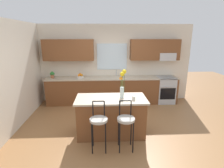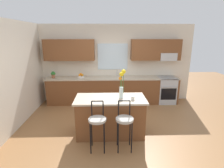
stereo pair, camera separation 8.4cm
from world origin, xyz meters
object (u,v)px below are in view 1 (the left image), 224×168
at_px(bar_stool_near, 99,122).
at_px(mug_ceramic, 134,98).
at_px(bar_stool_middle, 126,121).
at_px(potted_plant_small, 52,74).
at_px(kitchen_island, 111,116).
at_px(fruit_bowl_oranges, 80,76).
at_px(flower_vase, 122,82).
at_px(oven_range, 165,90).

bearing_deg(bar_stool_near, mug_ceramic, 30.95).
height_order(bar_stool_middle, mug_ceramic, bar_stool_middle).
xyz_separation_m(mug_ceramic, potted_plant_small, (-2.41, 2.22, 0.08)).
height_order(kitchen_island, potted_plant_small, potted_plant_small).
relative_size(kitchen_island, fruit_bowl_oranges, 6.79).
relative_size(flower_vase, potted_plant_small, 2.94).
bearing_deg(bar_stool_near, potted_plant_small, 121.24).
relative_size(oven_range, potted_plant_small, 4.05).
height_order(mug_ceramic, potted_plant_small, potted_plant_small).
bearing_deg(bar_stool_near, flower_vase, 48.76).
xyz_separation_m(bar_stool_middle, fruit_bowl_oranges, (-1.24, 2.69, 0.34)).
relative_size(kitchen_island, bar_stool_middle, 1.56).
relative_size(bar_stool_near, mug_ceramic, 11.58).
height_order(oven_range, bar_stool_near, bar_stool_near).
height_order(bar_stool_middle, fruit_bowl_oranges, fruit_bowl_oranges).
relative_size(flower_vase, fruit_bowl_oranges, 2.78).
height_order(flower_vase, potted_plant_small, flower_vase).
bearing_deg(bar_stool_middle, oven_range, 56.89).
height_order(oven_range, bar_stool_middle, bar_stool_middle).
bearing_deg(kitchen_island, bar_stool_near, -114.46).
xyz_separation_m(bar_stool_near, flower_vase, (0.53, 0.61, 0.67)).
bearing_deg(oven_range, potted_plant_small, 179.64).
height_order(kitchen_island, mug_ceramic, mug_ceramic).
relative_size(oven_range, mug_ceramic, 10.22).
bearing_deg(fruit_bowl_oranges, potted_plant_small, -179.74).
xyz_separation_m(kitchen_island, bar_stool_near, (-0.27, -0.60, 0.17)).
relative_size(oven_range, flower_vase, 1.38).
xyz_separation_m(oven_range, fruit_bowl_oranges, (-2.98, 0.03, 0.52)).
relative_size(bar_stool_near, potted_plant_small, 4.59).
distance_m(kitchen_island, potted_plant_small, 2.88).
distance_m(kitchen_island, mug_ceramic, 0.72).
bearing_deg(oven_range, bar_stool_middle, -123.11).
bearing_deg(fruit_bowl_oranges, oven_range, -0.55).
bearing_deg(mug_ceramic, bar_stool_near, -149.05).
height_order(flower_vase, fruit_bowl_oranges, flower_vase).
bearing_deg(oven_range, flower_vase, -130.48).
relative_size(fruit_bowl_oranges, potted_plant_small, 1.06).
xyz_separation_m(kitchen_island, bar_stool_middle, (0.28, -0.60, 0.17)).
xyz_separation_m(kitchen_island, fruit_bowl_oranges, (-0.97, 2.09, 0.51)).
bearing_deg(flower_vase, fruit_bowl_oranges, 120.40).
bearing_deg(flower_vase, mug_ceramic, -29.71).
xyz_separation_m(bar_stool_near, fruit_bowl_oranges, (-0.69, 2.69, 0.34)).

